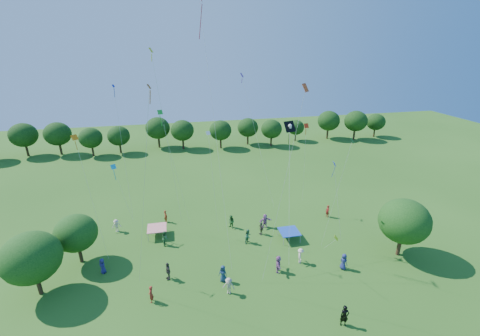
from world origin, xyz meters
The scene contains 38 objects.
near_tree_west centered at (-18.52, 14.46, 3.94)m, with size 5.02×5.02×6.21m.
near_tree_north centered at (-15.98, 18.60, 3.48)m, with size 4.19×4.19×5.38m.
near_tree_east centered at (17.20, 12.80, 4.12)m, with size 5.15×5.15×6.45m.
treeline centered at (-1.73, 55.43, 4.09)m, with size 88.01×8.77×6.77m.
tent_red_stripe centered at (-8.33, 21.94, 1.04)m, with size 2.20×2.20×1.10m.
tent_blue centered at (6.66, 17.96, 1.04)m, with size 2.20×2.20×1.10m.
man_in_black centered at (6.77, 5.48, 0.95)m, with size 0.71×0.46×1.91m, color black.
crowd_person_0 centered at (-1.96, 12.62, 0.87)m, with size 0.86×0.46×1.74m, color navy.
crowd_person_1 centered at (-8.56, 11.33, 0.82)m, with size 0.61×0.39×1.64m, color maroon.
crowd_person_2 centered at (0.56, 21.77, 0.86)m, with size 0.85×0.46×1.73m, color #2D652B.
crowd_person_3 centered at (-13.14, 23.87, 0.82)m, with size 1.07×0.48×1.64m, color beige.
crowd_person_4 centered at (-7.09, 14.02, 0.93)m, with size 1.09×0.50×1.86m, color #443E36.
crowd_person_5 centered at (4.68, 21.11, 0.88)m, with size 1.65×0.59×1.77m, color #9E5C99.
crowd_person_6 centered at (-13.42, 16.29, 0.81)m, with size 0.80×0.43×1.62m, color navy.
crowd_person_7 centered at (13.39, 21.82, 0.83)m, with size 0.62×0.40×1.66m, color maroon.
crowd_person_8 centered at (1.86, 18.29, 0.86)m, with size 0.85×0.46×1.72m, color #2A6443.
crowd_person_9 centered at (-1.70, 10.90, 0.84)m, with size 1.10×0.49×1.68m, color #A49C83.
crowd_person_10 centered at (3.76, 19.66, 0.80)m, with size 0.94×0.43×1.61m, color #48433A.
crowd_person_11 centered at (3.64, 12.84, 0.91)m, with size 1.70×0.61×1.82m, color #92558E.
crowd_person_12 centered at (10.21, 11.86, 0.87)m, with size 0.86×0.47×1.75m, color navy.
crowd_person_13 centered at (-7.34, 24.93, 0.82)m, with size 0.61×0.39×1.65m, color #9C341C.
crowd_person_14 centered at (-7.37, 19.85, 0.87)m, with size 0.86×0.47×1.75m, color #285D30.
crowd_person_15 centered at (6.32, 13.67, 0.85)m, with size 1.11×0.50×1.70m, color beige.
pirate_kite centered at (6.17, 18.34, 13.13)m, with size 2.46×7.01×12.56m.
red_high_kite centered at (-2.14, 19.05, 20.94)m, with size 1.53×8.20×24.21m.
small_kite_0 centered at (-7.70, 11.20, 13.40)m, with size 2.83×2.29×17.54m.
small_kite_1 centered at (-13.84, 17.42, 11.22)m, with size 1.53×1.24×12.58m.
small_kite_2 centered at (7.97, 10.43, 4.70)m, with size 1.50×4.29×4.22m.
small_kite_3 centered at (9.26, 12.40, 10.94)m, with size 0.67×2.83×12.54m.
small_kite_4 centered at (10.31, 15.52, 8.48)m, with size 1.49×1.16×8.91m.
small_kite_5 centered at (4.03, 27.60, 14.16)m, with size 3.48×5.47×16.56m.
small_kite_6 centered at (-1.80, 20.79, 9.69)m, with size 0.83×1.97×11.29m.
small_kite_7 centered at (-12.25, 23.51, 7.51)m, with size 1.61×0.55×7.46m.
small_kite_8 centered at (10.08, 23.03, 10.40)m, with size 1.35×1.92×11.18m.
small_kite_9 centered at (3.14, 9.47, 14.98)m, with size 2.63×1.63×17.48m.
small_kite_10 centered at (-6.62, 21.44, 15.76)m, with size 1.86×2.16×19.67m.
small_kite_11 centered at (-6.20, 20.34, 11.96)m, with size 2.56×1.47×13.97m.
small_kite_12 centered at (-11.53, 25.85, 12.16)m, with size 0.71×2.82×15.76m.
Camera 1 is at (-5.52, -11.94, 21.39)m, focal length 24.00 mm.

